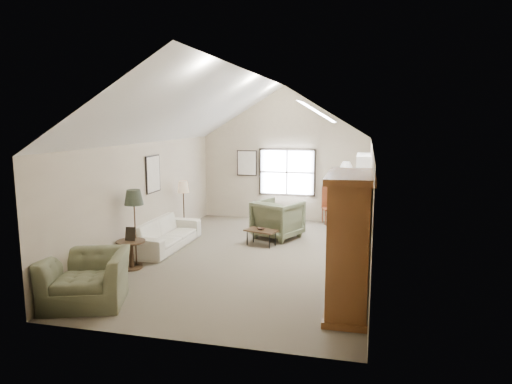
% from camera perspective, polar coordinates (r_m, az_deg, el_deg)
% --- Properties ---
extents(room_shell, '(5.01, 8.01, 4.00)m').
position_cam_1_polar(room_shell, '(9.78, -0.56, 10.15)').
color(room_shell, brown).
rests_on(room_shell, ground).
extents(window, '(1.72, 0.08, 1.42)m').
position_cam_1_polar(window, '(13.72, 3.90, 2.48)').
color(window, black).
rests_on(window, room_shell).
extents(skylight, '(0.80, 1.20, 0.52)m').
position_cam_1_polar(skylight, '(10.44, 7.72, 10.07)').
color(skylight, white).
rests_on(skylight, room_shell).
extents(wall_art, '(1.97, 3.71, 0.88)m').
position_cam_1_polar(wall_art, '(12.26, -6.88, 2.95)').
color(wall_art, black).
rests_on(wall_art, room_shell).
extents(armoire, '(0.60, 1.50, 2.20)m').
position_cam_1_polar(armoire, '(7.34, 11.56, -6.32)').
color(armoire, brown).
rests_on(armoire, ground).
extents(tv_alcove, '(0.32, 1.30, 2.10)m').
position_cam_1_polar(tv_alcove, '(11.24, 13.15, -0.76)').
color(tv_alcove, white).
rests_on(tv_alcove, ground).
extents(media_console, '(0.34, 1.18, 0.60)m').
position_cam_1_polar(media_console, '(11.41, 12.90, -4.97)').
color(media_console, '#382316').
rests_on(media_console, ground).
extents(tv_panel, '(0.05, 0.90, 0.55)m').
position_cam_1_polar(tv_panel, '(11.28, 13.01, -1.91)').
color(tv_panel, black).
rests_on(tv_panel, media_console).
extents(sofa, '(0.97, 2.37, 0.68)m').
position_cam_1_polar(sofa, '(11.09, -11.34, -5.10)').
color(sofa, beige).
rests_on(sofa, ground).
extents(armchair_near, '(1.62, 1.52, 0.85)m').
position_cam_1_polar(armchair_near, '(8.16, -20.58, -10.10)').
color(armchair_near, '#585D41').
rests_on(armchair_near, ground).
extents(armchair_far, '(1.39, 1.41, 0.98)m').
position_cam_1_polar(armchair_far, '(11.73, 2.75, -3.40)').
color(armchair_far, '#5C5F42').
rests_on(armchair_far, ground).
extents(coffee_table, '(0.86, 0.64, 0.39)m').
position_cam_1_polar(coffee_table, '(11.07, 0.66, -5.73)').
color(coffee_table, '#372216').
rests_on(coffee_table, ground).
extents(bowl, '(0.23, 0.23, 0.05)m').
position_cam_1_polar(bowl, '(11.01, 0.66, -4.63)').
color(bowl, '#351F15').
rests_on(bowl, coffee_table).
extents(side_table, '(0.60, 0.60, 0.59)m').
position_cam_1_polar(side_table, '(9.73, -15.32, -7.55)').
color(side_table, '#3A2917').
rests_on(side_table, ground).
extents(side_chair, '(0.54, 0.54, 1.09)m').
position_cam_1_polar(side_chair, '(13.44, 9.27, -1.66)').
color(side_chair, brown).
rests_on(side_chair, ground).
extents(tripod_lamp, '(0.63, 0.63, 1.89)m').
position_cam_1_polar(tripod_lamp, '(13.05, 11.11, -0.25)').
color(tripod_lamp, silver).
rests_on(tripod_lamp, ground).
extents(dark_lamp, '(0.40, 0.40, 1.63)m').
position_cam_1_polar(dark_lamp, '(9.77, -14.88, -4.29)').
color(dark_lamp, '#242A1E').
rests_on(dark_lamp, ground).
extents(tan_lamp, '(0.30, 0.30, 1.47)m').
position_cam_1_polar(tan_lamp, '(12.08, -9.01, -1.96)').
color(tan_lamp, tan).
rests_on(tan_lamp, ground).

